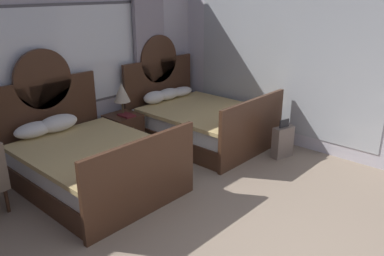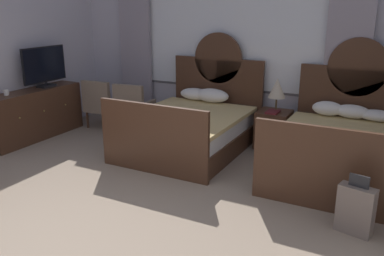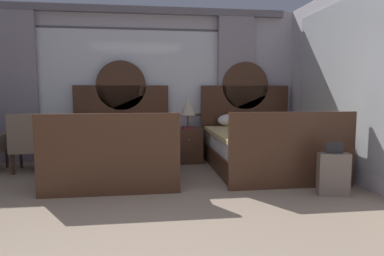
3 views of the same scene
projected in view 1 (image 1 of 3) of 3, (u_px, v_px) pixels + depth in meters
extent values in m
cube|color=silver|center=(47.00, 74.00, 5.72)|extent=(6.00, 0.07, 2.70)
cube|color=#575459|center=(47.00, 60.00, 5.63)|extent=(3.48, 0.02, 1.57)
cube|color=white|center=(47.00, 60.00, 5.62)|extent=(3.40, 0.02, 1.49)
cube|color=#998E99|center=(150.00, 61.00, 6.97)|extent=(0.65, 0.08, 2.60)
cube|color=silver|center=(300.00, 66.00, 6.27)|extent=(0.07, 4.87, 2.70)
cube|color=#B2B7BC|center=(282.00, 64.00, 6.43)|extent=(0.01, 3.41, 2.27)
cube|color=#472B1C|center=(93.00, 176.00, 5.24)|extent=(1.56, 2.03, 0.30)
cube|color=white|center=(91.00, 158.00, 5.15)|extent=(1.50, 1.93, 0.24)
cube|color=tan|center=(94.00, 149.00, 5.05)|extent=(1.60, 1.83, 0.06)
cube|color=#472B1C|center=(49.00, 123.00, 5.73)|extent=(1.64, 0.06, 1.32)
cylinder|color=#472B1C|center=(43.00, 79.00, 5.50)|extent=(0.86, 0.06, 0.86)
cube|color=#472B1C|center=(143.00, 178.00, 4.47)|extent=(1.64, 0.06, 0.96)
ellipsoid|color=white|center=(34.00, 130.00, 5.35)|extent=(0.56, 0.31, 0.20)
ellipsoid|color=white|center=(58.00, 123.00, 5.56)|extent=(0.59, 0.30, 0.23)
cube|color=#472B1C|center=(202.00, 133.00, 6.80)|extent=(1.56, 2.03, 0.30)
cube|color=white|center=(202.00, 118.00, 6.70)|extent=(1.50, 1.93, 0.24)
cube|color=tan|center=(205.00, 111.00, 6.60)|extent=(1.60, 1.83, 0.06)
cube|color=#472B1C|center=(160.00, 94.00, 7.28)|extent=(1.64, 0.06, 1.32)
cylinder|color=#472B1C|center=(159.00, 59.00, 7.06)|extent=(0.86, 0.06, 0.86)
cube|color=#472B1C|center=(253.00, 129.00, 6.02)|extent=(1.64, 0.06, 0.96)
ellipsoid|color=white|center=(154.00, 97.00, 6.89)|extent=(0.45, 0.29, 0.21)
ellipsoid|color=white|center=(168.00, 94.00, 7.14)|extent=(0.51, 0.28, 0.20)
ellipsoid|color=white|center=(181.00, 91.00, 7.38)|extent=(0.53, 0.28, 0.16)
cube|color=#472B1C|center=(124.00, 132.00, 6.44)|extent=(0.50, 0.50, 0.59)
sphere|color=tan|center=(133.00, 128.00, 6.23)|extent=(0.02, 0.02, 0.02)
cylinder|color=brown|center=(123.00, 114.00, 6.35)|extent=(0.14, 0.14, 0.02)
cylinder|color=brown|center=(123.00, 107.00, 6.31)|extent=(0.03, 0.03, 0.20)
cone|color=beige|center=(122.00, 92.00, 6.23)|extent=(0.27, 0.27, 0.31)
cube|color=maroon|center=(127.00, 115.00, 6.27)|extent=(0.18, 0.26, 0.03)
cylinder|color=#472B1C|center=(7.00, 201.00, 4.64)|extent=(0.04, 0.04, 0.31)
cube|color=#75665B|center=(283.00, 142.00, 6.13)|extent=(0.37, 0.23, 0.50)
cube|color=#232326|center=(284.00, 123.00, 6.03)|extent=(0.19, 0.06, 0.13)
cylinder|color=black|center=(275.00, 157.00, 6.14)|extent=(0.05, 0.03, 0.05)
cylinder|color=black|center=(288.00, 153.00, 6.29)|extent=(0.05, 0.03, 0.05)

